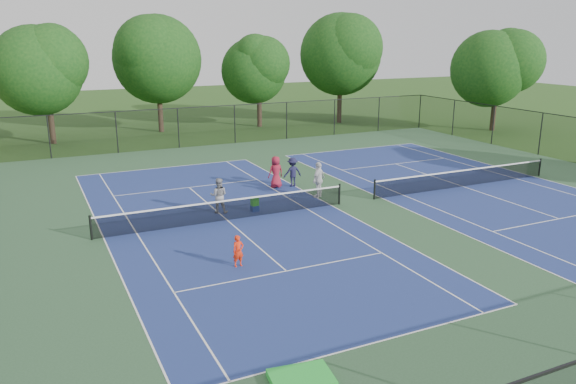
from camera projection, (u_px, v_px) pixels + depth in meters
name	position (u px, v px, depth m)	size (l,w,h in m)	color
ground	(357.00, 202.00, 28.69)	(140.00, 140.00, 0.00)	#234716
court_pad	(357.00, 202.00, 28.69)	(36.00, 36.00, 0.01)	#2B4D2F
tennis_court_left	(227.00, 218.00, 25.78)	(12.00, 23.83, 1.07)	navy
tennis_court_right	(463.00, 185.00, 31.55)	(12.00, 23.83, 1.07)	navy
perimeter_fence	(358.00, 171.00, 28.26)	(36.08, 36.08, 3.02)	black
tree_back_a	(45.00, 65.00, 42.60)	(6.80, 6.80, 9.15)	#2D2116
tree_back_b	(157.00, 55.00, 47.90)	(7.60, 7.60, 10.03)	#2D2116
tree_back_c	(259.00, 67.00, 51.04)	(6.00, 6.00, 8.40)	#2D2116
tree_back_d	(341.00, 51.00, 53.11)	(7.80, 7.80, 10.37)	#2D2116
tree_side_e	(498.00, 64.00, 48.80)	(6.60, 6.60, 8.87)	#2D2116
child_player	(238.00, 251.00, 20.52)	(0.44, 0.29, 1.20)	#F82D10
instructor	(219.00, 196.00, 26.71)	(0.83, 0.65, 1.71)	gray
bystander_a	(319.00, 180.00, 29.27)	(1.12, 0.46, 1.90)	silver
bystander_b	(293.00, 172.00, 31.44)	(1.07, 0.61, 1.65)	#1B1A3A
bystander_c	(276.00, 172.00, 31.18)	(0.87, 0.57, 1.78)	maroon
ball_crate	(255.00, 208.00, 27.11)	(0.35, 0.31, 0.30)	navy
ball_hopper	(255.00, 202.00, 27.02)	(0.33, 0.28, 0.38)	green
green_tarp	(301.00, 379.00, 13.75)	(1.52, 1.07, 0.17)	green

